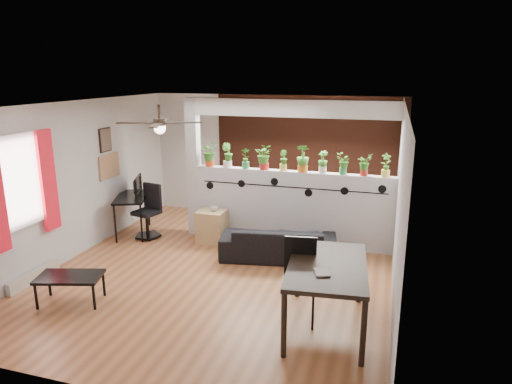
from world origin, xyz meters
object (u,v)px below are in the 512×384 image
at_px(potted_plant_5, 303,158).
at_px(cup, 214,208).
at_px(potted_plant_0, 210,153).
at_px(coffee_table, 70,278).
at_px(dining_table, 327,271).
at_px(office_chair, 149,215).
at_px(ceiling_fan, 160,124).
at_px(potted_plant_2, 246,157).
at_px(potted_plant_7, 343,163).
at_px(potted_plant_6, 323,161).
at_px(potted_plant_8, 364,164).
at_px(potted_plant_3, 264,156).
at_px(cube_shelf, 212,226).
at_px(potted_plant_1, 227,155).
at_px(folding_chair, 300,272).
at_px(sofa, 278,243).
at_px(potted_plant_4, 283,160).
at_px(computer_desk, 132,200).
at_px(potted_plant_9, 386,164).

bearing_deg(potted_plant_5, cup, -165.99).
distance_m(potted_plant_0, coffee_table, 3.41).
height_order(cup, dining_table, dining_table).
bearing_deg(office_chair, potted_plant_0, 23.16).
relative_size(ceiling_fan, potted_plant_2, 3.13).
relative_size(potted_plant_2, potted_plant_7, 1.04).
relative_size(potted_plant_6, potted_plant_8, 1.04).
height_order(potted_plant_3, potted_plant_7, potted_plant_3).
bearing_deg(cube_shelf, potted_plant_1, 65.07).
xyz_separation_m(cube_shelf, folding_chair, (2.07, -2.17, 0.32)).
height_order(potted_plant_2, dining_table, potted_plant_2).
bearing_deg(potted_plant_5, sofa, -107.14).
distance_m(potted_plant_4, cup, 1.53).
bearing_deg(potted_plant_8, potted_plant_4, 180.00).
xyz_separation_m(computer_desk, dining_table, (4.07, -2.28, 0.06)).
distance_m(cup, computer_desk, 1.69).
xyz_separation_m(potted_plant_6, cup, (-1.89, -0.38, -0.90)).
relative_size(sofa, folding_chair, 1.73).
xyz_separation_m(potted_plant_9, dining_table, (-0.56, -2.68, -0.82)).
xyz_separation_m(cup, folding_chair, (2.02, -2.17, -0.03)).
distance_m(potted_plant_8, sofa, 1.97).
xyz_separation_m(ceiling_fan, potted_plant_8, (2.83, 1.80, -0.76)).
relative_size(potted_plant_7, potted_plant_9, 0.91).
distance_m(potted_plant_7, cup, 2.44).
relative_size(ceiling_fan, office_chair, 1.19).
bearing_deg(coffee_table, potted_plant_3, 58.74).
xyz_separation_m(ceiling_fan, potted_plant_7, (2.48, 1.80, -0.77)).
bearing_deg(office_chair, potted_plant_7, 7.44).
height_order(potted_plant_1, potted_plant_8, potted_plant_1).
bearing_deg(ceiling_fan, sofa, 34.04).
distance_m(cube_shelf, coffee_table, 2.86).
bearing_deg(office_chair, cube_shelf, 3.59).
bearing_deg(potted_plant_7, sofa, -140.98).
relative_size(cube_shelf, dining_table, 0.38).
height_order(potted_plant_7, sofa, potted_plant_7).
distance_m(potted_plant_9, office_chair, 4.41).
height_order(ceiling_fan, potted_plant_0, ceiling_fan).
xyz_separation_m(sofa, cup, (-1.30, 0.38, 0.38)).
xyz_separation_m(potted_plant_1, dining_table, (2.24, -2.68, -0.85)).
height_order(ceiling_fan, potted_plant_6, ceiling_fan).
distance_m(potted_plant_3, dining_table, 3.21).
relative_size(potted_plant_1, office_chair, 0.45).
bearing_deg(ceiling_fan, dining_table, -18.57).
relative_size(potted_plant_5, cup, 3.95).
relative_size(potted_plant_3, dining_table, 0.29).
xyz_separation_m(cube_shelf, computer_desk, (-1.64, -0.01, 0.38)).
distance_m(cup, dining_table, 3.31).
height_order(potted_plant_4, dining_table, potted_plant_4).
distance_m(potted_plant_8, dining_table, 2.81).
height_order(potted_plant_1, computer_desk, potted_plant_1).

